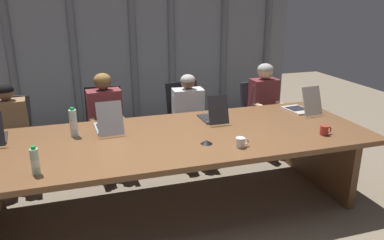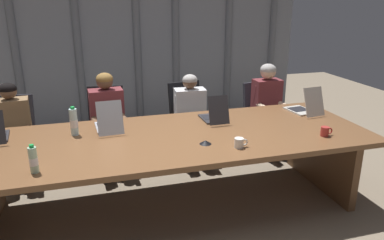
% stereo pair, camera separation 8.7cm
% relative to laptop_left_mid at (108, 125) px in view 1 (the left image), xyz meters
% --- Properties ---
extents(ground_plane, '(11.38, 11.38, 0.00)m').
position_rel_laptop_left_mid_xyz_m(ground_plane, '(0.55, -0.34, -0.82)').
color(ground_plane, '#7F705B').
extents(conference_table, '(3.86, 1.38, 0.76)m').
position_rel_laptop_left_mid_xyz_m(conference_table, '(0.55, -0.34, -0.21)').
color(conference_table, brown).
rests_on(conference_table, ground_plane).
extents(curtain_backdrop, '(5.67, 0.17, 2.97)m').
position_rel_laptop_left_mid_xyz_m(curtain_backdrop, '(0.55, 2.50, 0.67)').
color(curtain_backdrop, gray).
rests_on(curtain_backdrop, ground_plane).
extents(laptop_left_mid, '(0.26, 0.47, 0.33)m').
position_rel_laptop_left_mid_xyz_m(laptop_left_mid, '(0.00, 0.00, 0.00)').
color(laptop_left_mid, '#A8ADB7').
rests_on(laptop_left_mid, conference_table).
extents(laptop_center, '(0.22, 0.41, 0.30)m').
position_rel_laptop_left_mid_xyz_m(laptop_center, '(1.09, -0.02, -0.00)').
color(laptop_center, '#2D2D33').
rests_on(laptop_center, conference_table).
extents(laptop_right_mid, '(0.29, 0.47, 0.32)m').
position_rel_laptop_left_mid_xyz_m(laptop_right_mid, '(2.17, -0.03, -0.00)').
color(laptop_right_mid, beige).
rests_on(laptop_right_mid, conference_table).
extents(office_chair_left_end, '(0.60, 0.60, 0.94)m').
position_rel_laptop_left_mid_xyz_m(office_chair_left_end, '(-1.05, 0.84, -0.47)').
color(office_chair_left_end, '#2D2D38').
rests_on(office_chair_left_end, ground_plane).
extents(office_chair_left_mid, '(0.60, 0.61, 0.97)m').
position_rel_laptop_left_mid_xyz_m(office_chair_left_mid, '(0.01, 0.84, -0.46)').
color(office_chair_left_mid, black).
rests_on(office_chair_left_mid, ground_plane).
extents(office_chair_center, '(0.60, 0.61, 0.97)m').
position_rel_laptop_left_mid_xyz_m(office_chair_center, '(1.07, 0.84, -0.46)').
color(office_chair_center, black).
rests_on(office_chair_center, ground_plane).
extents(office_chair_right_mid, '(0.60, 0.61, 0.90)m').
position_rel_laptop_left_mid_xyz_m(office_chair_right_mid, '(2.12, 0.83, -0.48)').
color(office_chair_right_mid, '#2D2D38').
rests_on(office_chair_right_mid, ground_plane).
extents(person_left_end, '(0.42, 0.57, 1.13)m').
position_rel_laptop_left_mid_xyz_m(person_left_end, '(-1.00, 0.68, -0.18)').
color(person_left_end, olive).
rests_on(person_left_end, ground_plane).
extents(person_left_mid, '(0.42, 0.56, 1.19)m').
position_rel_laptop_left_mid_xyz_m(person_left_mid, '(0.03, 0.68, -0.15)').
color(person_left_mid, brown).
rests_on(person_left_mid, ground_plane).
extents(person_center, '(0.42, 0.57, 1.11)m').
position_rel_laptop_left_mid_xyz_m(person_center, '(1.04, 0.67, -0.20)').
color(person_center, silver).
rests_on(person_center, ground_plane).
extents(person_right_mid, '(0.37, 0.55, 1.19)m').
position_rel_laptop_left_mid_xyz_m(person_right_mid, '(2.11, 0.68, -0.14)').
color(person_right_mid, brown).
rests_on(person_right_mid, ground_plane).
extents(water_bottle_primary, '(0.06, 0.06, 0.23)m').
position_rel_laptop_left_mid_xyz_m(water_bottle_primary, '(-0.60, -0.80, 0.04)').
color(water_bottle_primary, '#ADD1B2').
rests_on(water_bottle_primary, conference_table).
extents(water_bottle_secondary, '(0.07, 0.07, 0.28)m').
position_rel_laptop_left_mid_xyz_m(water_bottle_secondary, '(-0.32, -0.05, 0.07)').
color(water_bottle_secondary, silver).
rests_on(water_bottle_secondary, conference_table).
extents(coffee_mug_near, '(0.13, 0.08, 0.09)m').
position_rel_laptop_left_mid_xyz_m(coffee_mug_near, '(1.07, -0.78, -0.02)').
color(coffee_mug_near, white).
rests_on(coffee_mug_near, conference_table).
extents(coffee_mug_far, '(0.12, 0.08, 0.09)m').
position_rel_laptop_left_mid_xyz_m(coffee_mug_far, '(1.96, -0.74, -0.02)').
color(coffee_mug_far, '#B2332D').
rests_on(coffee_mug_far, conference_table).
extents(conference_mic_left_side, '(0.11, 0.11, 0.03)m').
position_rel_laptop_left_mid_xyz_m(conference_mic_left_side, '(0.81, -0.62, -0.05)').
color(conference_mic_left_side, black).
rests_on(conference_mic_left_side, conference_table).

